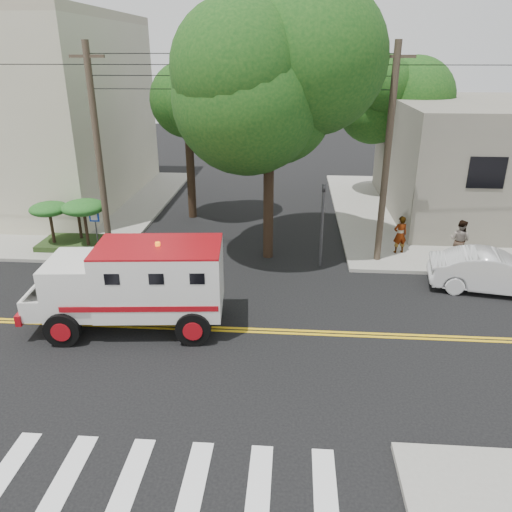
# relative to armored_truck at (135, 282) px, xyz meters

# --- Properties ---
(ground) EXTENTS (100.00, 100.00, 0.00)m
(ground) POSITION_rel_armored_truck_xyz_m (2.48, -0.00, -1.65)
(ground) COLOR black
(ground) RESTS_ON ground
(sidewalk_ne) EXTENTS (17.00, 17.00, 0.15)m
(sidewalk_ne) POSITION_rel_armored_truck_xyz_m (15.98, 13.50, -1.58)
(sidewalk_ne) COLOR gray
(sidewalk_ne) RESTS_ON ground
(sidewalk_nw) EXTENTS (17.00, 17.00, 0.15)m
(sidewalk_nw) POSITION_rel_armored_truck_xyz_m (-11.02, 13.50, -1.58)
(sidewalk_nw) COLOR gray
(sidewalk_nw) RESTS_ON ground
(utility_pole_left) EXTENTS (0.28, 0.28, 9.00)m
(utility_pole_left) POSITION_rel_armored_truck_xyz_m (-3.12, 6.00, 2.85)
(utility_pole_left) COLOR #382D23
(utility_pole_left) RESTS_ON ground
(utility_pole_right) EXTENTS (0.28, 0.28, 9.00)m
(utility_pole_right) POSITION_rel_armored_truck_xyz_m (8.78, 6.20, 2.85)
(utility_pole_right) COLOR #382D23
(utility_pole_right) RESTS_ON ground
(tree_main) EXTENTS (6.08, 5.70, 9.85)m
(tree_main) POSITION_rel_armored_truck_xyz_m (4.42, 6.20, 5.55)
(tree_main) COLOR black
(tree_main) RESTS_ON ground
(tree_left) EXTENTS (4.48, 4.20, 7.70)m
(tree_left) POSITION_rel_armored_truck_xyz_m (-0.19, 11.78, 4.08)
(tree_left) COLOR black
(tree_left) RESTS_ON ground
(tree_right) EXTENTS (4.80, 4.50, 8.20)m
(tree_right) POSITION_rel_armored_truck_xyz_m (11.33, 15.77, 4.44)
(tree_right) COLOR black
(tree_right) RESTS_ON ground
(traffic_signal) EXTENTS (0.15, 0.18, 3.60)m
(traffic_signal) POSITION_rel_armored_truck_xyz_m (6.28, 5.60, 0.57)
(traffic_signal) COLOR #3F3F42
(traffic_signal) RESTS_ON ground
(accessibility_sign) EXTENTS (0.45, 0.10, 2.02)m
(accessibility_sign) POSITION_rel_armored_truck_xyz_m (-3.72, 6.17, -0.29)
(accessibility_sign) COLOR #3F3F42
(accessibility_sign) RESTS_ON ground
(palm_planter) EXTENTS (3.52, 2.63, 2.36)m
(palm_planter) POSITION_rel_armored_truck_xyz_m (-4.95, 6.62, -0.01)
(palm_planter) COLOR #1E3314
(palm_planter) RESTS_ON sidewalk_nw
(armored_truck) EXTENTS (6.57, 3.06, 2.91)m
(armored_truck) POSITION_rel_armored_truck_xyz_m (0.00, 0.00, 0.00)
(armored_truck) COLOR silver
(armored_truck) RESTS_ON ground
(parked_sedan) EXTENTS (4.91, 2.39, 1.55)m
(parked_sedan) POSITION_rel_armored_truck_xyz_m (12.75, 3.68, -0.88)
(parked_sedan) COLOR silver
(parked_sedan) RESTS_ON ground
(pedestrian_a) EXTENTS (0.70, 0.54, 1.71)m
(pedestrian_a) POSITION_rel_armored_truck_xyz_m (9.85, 7.04, -0.65)
(pedestrian_a) COLOR gray
(pedestrian_a) RESTS_ON sidewalk_ne
(pedestrian_b) EXTENTS (1.12, 1.11, 1.82)m
(pedestrian_b) POSITION_rel_armored_truck_xyz_m (12.24, 6.36, -0.59)
(pedestrian_b) COLOR gray
(pedestrian_b) RESTS_ON sidewalk_ne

